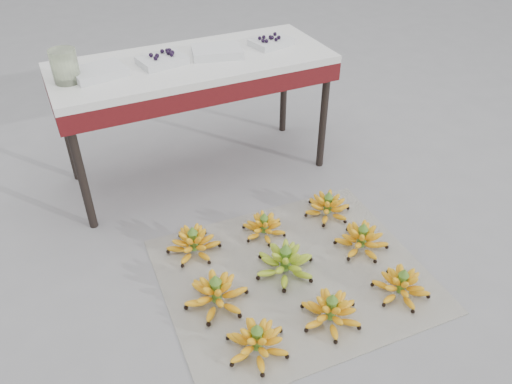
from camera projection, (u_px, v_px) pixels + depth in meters
name	position (u px, v px, depth m)	size (l,w,h in m)	color
ground	(285.00, 269.00, 2.49)	(60.00, 60.00, 0.00)	gray
newspaper_mat	(293.00, 275.00, 2.45)	(1.25, 1.05, 0.01)	silver
bunch_front_left	(257.00, 342.00, 2.06)	(0.31, 0.31, 0.16)	yellow
bunch_front_center	(331.00, 311.00, 2.19)	(0.30, 0.30, 0.17)	yellow
bunch_front_right	(401.00, 285.00, 2.32)	(0.29, 0.29, 0.16)	yellow
bunch_mid_left	(216.00, 293.00, 2.27)	(0.33, 0.33, 0.18)	yellow
bunch_mid_center	(285.00, 262.00, 2.43)	(0.38, 0.38, 0.18)	#87B423
bunch_mid_right	(362.00, 239.00, 2.57)	(0.35, 0.35, 0.17)	yellow
bunch_back_left	(194.00, 243.00, 2.55)	(0.35, 0.35, 0.17)	yellow
bunch_back_center	(264.00, 227.00, 2.67)	(0.28, 0.28, 0.14)	yellow
bunch_back_right	(328.00, 207.00, 2.80)	(0.31, 0.31, 0.16)	yellow
vendor_table	(194.00, 74.00, 2.80)	(1.55, 0.62, 0.74)	black
tray_far_left	(99.00, 72.00, 2.56)	(0.29, 0.23, 0.04)	silver
tray_left	(162.00, 60.00, 2.69)	(0.27, 0.22, 0.06)	silver
tray_right	(217.00, 51.00, 2.79)	(0.31, 0.26, 0.04)	silver
tray_far_right	(271.00, 42.00, 2.92)	(0.26, 0.21, 0.06)	silver
glass_jar	(65.00, 66.00, 2.46)	(0.13, 0.13, 0.17)	beige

